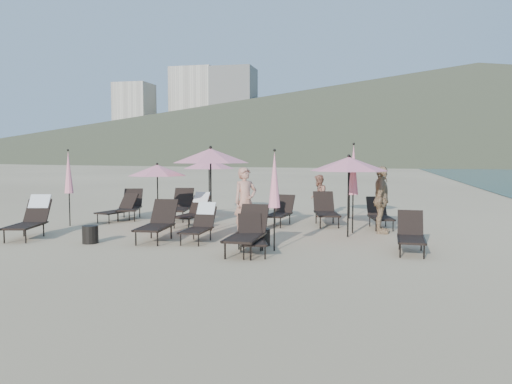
% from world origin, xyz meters
% --- Properties ---
extents(ground, '(800.00, 800.00, 0.00)m').
position_xyz_m(ground, '(0.00, 0.00, 0.00)').
color(ground, '#D6BA8C').
rests_on(ground, ground).
extents(volcanic_headland, '(690.00, 690.00, 55.00)m').
position_xyz_m(volcanic_headland, '(71.37, 302.62, 26.49)').
color(volcanic_headland, brown).
rests_on(volcanic_headland, ground).
extents(hotel_skyline, '(109.00, 82.00, 55.00)m').
position_xyz_m(hotel_skyline, '(-93.62, 271.21, 24.18)').
color(hotel_skyline, beige).
rests_on(hotel_skyline, ground).
extents(lounger_0, '(1.05, 1.90, 1.12)m').
position_xyz_m(lounger_0, '(-5.96, 0.21, 0.54)').
color(lounger_0, black).
rests_on(lounger_0, ground).
extents(lounger_1, '(0.85, 1.84, 1.03)m').
position_xyz_m(lounger_1, '(-2.40, 0.58, 0.48)').
color(lounger_1, black).
rests_on(lounger_1, ground).
extents(lounger_2, '(0.59, 1.55, 0.96)m').
position_xyz_m(lounger_2, '(-1.28, 0.77, 0.46)').
color(lounger_2, black).
rests_on(lounger_2, ground).
extents(lounger_3, '(0.70, 1.82, 1.05)m').
position_xyz_m(lounger_3, '(0.31, -0.45, 0.49)').
color(lounger_3, black).
rests_on(lounger_3, ground).
extents(lounger_4, '(1.01, 1.58, 0.85)m').
position_xyz_m(lounger_4, '(0.43, -0.54, 0.40)').
color(lounger_4, black).
rests_on(lounger_4, ground).
extents(lounger_5, '(0.65, 1.60, 0.91)m').
position_xyz_m(lounger_5, '(3.98, 0.45, 0.43)').
color(lounger_5, black).
rests_on(lounger_5, ground).
extents(lounger_6, '(0.94, 1.67, 0.91)m').
position_xyz_m(lounger_6, '(-5.31, 3.83, 0.42)').
color(lounger_6, black).
rests_on(lounger_6, ground).
extents(lounger_7, '(0.98, 1.92, 1.06)m').
position_xyz_m(lounger_7, '(-3.44, 4.71, 0.49)').
color(lounger_7, black).
rests_on(lounger_7, ground).
extents(lounger_8, '(0.79, 1.71, 1.03)m').
position_xyz_m(lounger_8, '(-2.45, 3.45, 0.49)').
color(lounger_8, black).
rests_on(lounger_8, ground).
extents(lounger_9, '(0.80, 1.67, 0.93)m').
position_xyz_m(lounger_9, '(0.20, 4.22, 0.43)').
color(lounger_9, black).
rests_on(lounger_9, ground).
extents(lounger_10, '(1.07, 1.89, 1.03)m').
position_xyz_m(lounger_10, '(1.63, 4.57, 0.48)').
color(lounger_10, black).
rests_on(lounger_10, ground).
extents(lounger_11, '(0.90, 1.67, 0.91)m').
position_xyz_m(lounger_11, '(3.31, 4.28, 0.43)').
color(lounger_11, black).
rests_on(lounger_11, ground).
extents(lounger_12, '(1.18, 1.89, 1.02)m').
position_xyz_m(lounger_12, '(-5.23, 4.51, 0.48)').
color(lounger_12, black).
rests_on(lounger_12, ground).
extents(umbrella_open_0, '(1.87, 1.87, 2.01)m').
position_xyz_m(umbrella_open_0, '(-3.40, 2.80, 1.77)').
color(umbrella_open_0, black).
rests_on(umbrella_open_0, ground).
extents(umbrella_open_1, '(2.34, 2.34, 2.51)m').
position_xyz_m(umbrella_open_1, '(-1.57, 2.51, 2.22)').
color(umbrella_open_1, black).
rests_on(umbrella_open_1, ground).
extents(umbrella_open_2, '(2.10, 2.10, 2.26)m').
position_xyz_m(umbrella_open_2, '(2.45, 2.27, 2.00)').
color(umbrella_open_2, black).
rests_on(umbrella_open_2, ground).
extents(umbrella_open_3, '(2.01, 2.01, 2.17)m').
position_xyz_m(umbrella_open_3, '(-2.92, 6.36, 1.91)').
color(umbrella_open_3, black).
rests_on(umbrella_open_3, ground).
extents(umbrella_open_4, '(2.07, 2.07, 2.23)m').
position_xyz_m(umbrella_open_4, '(2.29, 6.31, 1.97)').
color(umbrella_open_4, black).
rests_on(umbrella_open_4, ground).
extents(umbrella_closed_0, '(0.28, 0.28, 2.39)m').
position_xyz_m(umbrella_closed_0, '(0.88, -0.15, 1.66)').
color(umbrella_closed_0, black).
rests_on(umbrella_closed_0, ground).
extents(umbrella_closed_1, '(0.30, 0.30, 2.60)m').
position_xyz_m(umbrella_closed_1, '(2.55, 3.01, 1.81)').
color(umbrella_closed_1, black).
rests_on(umbrella_closed_1, ground).
extents(umbrella_closed_2, '(0.28, 0.28, 2.43)m').
position_xyz_m(umbrella_closed_2, '(-6.24, 2.42, 1.69)').
color(umbrella_closed_2, black).
rests_on(umbrella_closed_2, ground).
extents(side_table_0, '(0.40, 0.40, 0.45)m').
position_xyz_m(side_table_0, '(-3.88, -0.24, 0.23)').
color(side_table_0, black).
rests_on(side_table_0, ground).
extents(side_table_1, '(0.37, 0.37, 0.41)m').
position_xyz_m(side_table_1, '(0.46, 0.50, 0.20)').
color(side_table_1, black).
rests_on(side_table_1, ground).
extents(beachgoer_a, '(0.82, 0.81, 1.91)m').
position_xyz_m(beachgoer_a, '(-0.34, 1.85, 0.95)').
color(beachgoer_a, tan).
rests_on(beachgoer_a, ground).
extents(beachgoer_b, '(0.60, 0.76, 1.53)m').
position_xyz_m(beachgoer_b, '(1.18, 6.58, 0.76)').
color(beachgoer_b, '#AD7159').
rests_on(beachgoer_b, ground).
extents(beachgoer_c, '(0.56, 1.17, 1.93)m').
position_xyz_m(beachgoer_c, '(3.34, 3.17, 0.97)').
color(beachgoer_c, tan).
rests_on(beachgoer_c, ground).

